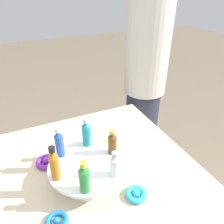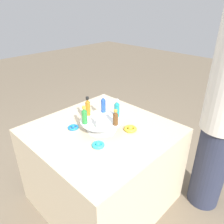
{
  "view_description": "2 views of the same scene",
  "coord_description": "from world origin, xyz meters",
  "px_view_note": "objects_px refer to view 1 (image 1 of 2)",
  "views": [
    {
      "loc": [
        -0.18,
        -0.64,
        1.45
      ],
      "look_at": [
        0.2,
        0.18,
        0.9
      ],
      "focal_mm": 35.0,
      "sensor_mm": 36.0,
      "label": 1
    },
    {
      "loc": [
        1.06,
        -0.96,
        1.6
      ],
      "look_at": [
        0.06,
        0.05,
        0.87
      ],
      "focal_mm": 35.0,
      "sensor_mm": 36.0,
      "label": 2
    }
  ],
  "objects_px": {
    "ribbon_bow_teal": "(136,194)",
    "person_figure": "(146,71)",
    "ribbon_bow_purple": "(46,162)",
    "bottle_blue": "(59,143)",
    "ribbon_bow_blue": "(57,221)",
    "bottle_teal": "(87,133)",
    "ribbon_bow_gold": "(109,146)",
    "bottle_clear": "(115,165)",
    "bottle_brown": "(112,143)",
    "bottle_amber": "(55,165)",
    "display_stand": "(87,170)",
    "bottle_green": "(84,178)"
  },
  "relations": [
    {
      "from": "ribbon_bow_teal",
      "to": "person_figure",
      "type": "relative_size",
      "value": 0.05
    },
    {
      "from": "ribbon_bow_purple",
      "to": "person_figure",
      "type": "relative_size",
      "value": 0.05
    },
    {
      "from": "bottle_blue",
      "to": "ribbon_bow_blue",
      "type": "relative_size",
      "value": 1.71
    },
    {
      "from": "bottle_teal",
      "to": "ribbon_bow_gold",
      "type": "xyz_separation_m",
      "value": [
        0.12,
        0.02,
        -0.14
      ]
    },
    {
      "from": "bottle_blue",
      "to": "ribbon_bow_blue",
      "type": "height_order",
      "value": "bottle_blue"
    },
    {
      "from": "bottle_clear",
      "to": "ribbon_bow_purple",
      "type": "distance_m",
      "value": 0.37
    },
    {
      "from": "bottle_brown",
      "to": "ribbon_bow_purple",
      "type": "xyz_separation_m",
      "value": [
        -0.27,
        0.14,
        -0.13
      ]
    },
    {
      "from": "bottle_blue",
      "to": "bottle_amber",
      "type": "height_order",
      "value": "bottle_amber"
    },
    {
      "from": "person_figure",
      "to": "ribbon_bow_purple",
      "type": "bearing_deg",
      "value": -13.9
    },
    {
      "from": "bottle_teal",
      "to": "ribbon_bow_purple",
      "type": "bearing_deg",
      "value": 166.74
    },
    {
      "from": "bottle_amber",
      "to": "ribbon_bow_purple",
      "type": "distance_m",
      "value": 0.24
    },
    {
      "from": "ribbon_bow_purple",
      "to": "ribbon_bow_blue",
      "type": "distance_m",
      "value": 0.31
    },
    {
      "from": "display_stand",
      "to": "person_figure",
      "type": "xyz_separation_m",
      "value": [
        0.66,
        0.6,
        0.13
      ]
    },
    {
      "from": "ribbon_bow_purple",
      "to": "ribbon_bow_blue",
      "type": "xyz_separation_m",
      "value": [
        -0.02,
        -0.31,
        -0.0
      ]
    },
    {
      "from": "display_stand",
      "to": "ribbon_bow_purple",
      "type": "bearing_deg",
      "value": 131.19
    },
    {
      "from": "bottle_teal",
      "to": "bottle_brown",
      "type": "height_order",
      "value": "bottle_teal"
    },
    {
      "from": "ribbon_bow_teal",
      "to": "person_figure",
      "type": "distance_m",
      "value": 0.94
    },
    {
      "from": "bottle_amber",
      "to": "bottle_clear",
      "type": "height_order",
      "value": "bottle_amber"
    },
    {
      "from": "bottle_green",
      "to": "display_stand",
      "type": "bearing_deg",
      "value": 69.27
    },
    {
      "from": "bottle_teal",
      "to": "ribbon_bow_teal",
      "type": "xyz_separation_m",
      "value": [
        0.1,
        -0.29,
        -0.14
      ]
    },
    {
      "from": "bottle_brown",
      "to": "display_stand",
      "type": "bearing_deg",
      "value": -170.73
    },
    {
      "from": "ribbon_bow_blue",
      "to": "bottle_blue",
      "type": "bearing_deg",
      "value": 71.08
    },
    {
      "from": "bottle_blue",
      "to": "person_figure",
      "type": "xyz_separation_m",
      "value": [
        0.74,
        0.5,
        0.03
      ]
    },
    {
      "from": "bottle_teal",
      "to": "ribbon_bow_purple",
      "type": "xyz_separation_m",
      "value": [
        -0.19,
        0.04,
        -0.14
      ]
    },
    {
      "from": "display_stand",
      "to": "bottle_teal",
      "type": "xyz_separation_m",
      "value": [
        0.05,
        0.12,
        0.1
      ]
    },
    {
      "from": "ribbon_bow_gold",
      "to": "bottle_amber",
      "type": "bearing_deg",
      "value": -150.51
    },
    {
      "from": "bottle_clear",
      "to": "bottle_blue",
      "type": "bearing_deg",
      "value": 129.27
    },
    {
      "from": "ribbon_bow_teal",
      "to": "ribbon_bow_purple",
      "type": "bearing_deg",
      "value": 131.19
    },
    {
      "from": "display_stand",
      "to": "bottle_amber",
      "type": "bearing_deg",
      "value": -170.73
    },
    {
      "from": "person_figure",
      "to": "ribbon_bow_gold",
      "type": "bearing_deg",
      "value": 0.42
    },
    {
      "from": "bottle_green",
      "to": "ribbon_bow_gold",
      "type": "distance_m",
      "value": 0.36
    },
    {
      "from": "bottle_brown",
      "to": "ribbon_bow_teal",
      "type": "height_order",
      "value": "bottle_brown"
    },
    {
      "from": "ribbon_bow_teal",
      "to": "bottle_brown",
      "type": "bearing_deg",
      "value": 95.38
    },
    {
      "from": "bottle_brown",
      "to": "ribbon_bow_teal",
      "type": "xyz_separation_m",
      "value": [
        0.02,
        -0.19,
        -0.13
      ]
    },
    {
      "from": "person_figure",
      "to": "bottle_teal",
      "type": "bearing_deg",
      "value": -4.27
    },
    {
      "from": "ribbon_bow_blue",
      "to": "bottle_teal",
      "type": "bearing_deg",
      "value": 51.5
    },
    {
      "from": "ribbon_bow_gold",
      "to": "person_figure",
      "type": "xyz_separation_m",
      "value": [
        0.49,
        0.46,
        0.17
      ]
    },
    {
      "from": "ribbon_bow_purple",
      "to": "person_figure",
      "type": "height_order",
      "value": "person_figure"
    },
    {
      "from": "bottle_amber",
      "to": "ribbon_bow_gold",
      "type": "relative_size",
      "value": 1.55
    },
    {
      "from": "display_stand",
      "to": "bottle_green",
      "type": "relative_size",
      "value": 2.34
    },
    {
      "from": "display_stand",
      "to": "bottle_teal",
      "type": "bearing_deg",
      "value": 69.27
    },
    {
      "from": "bottle_brown",
      "to": "bottle_teal",
      "type": "bearing_deg",
      "value": 129.27
    },
    {
      "from": "ribbon_bow_purple",
      "to": "ribbon_bow_blue",
      "type": "height_order",
      "value": "ribbon_bow_purple"
    },
    {
      "from": "display_stand",
      "to": "bottle_teal",
      "type": "distance_m",
      "value": 0.16
    },
    {
      "from": "bottle_teal",
      "to": "ribbon_bow_blue",
      "type": "height_order",
      "value": "bottle_teal"
    },
    {
      "from": "display_stand",
      "to": "ribbon_bow_gold",
      "type": "distance_m",
      "value": 0.22
    },
    {
      "from": "bottle_brown",
      "to": "ribbon_bow_teal",
      "type": "bearing_deg",
      "value": -84.62
    },
    {
      "from": "ribbon_bow_blue",
      "to": "ribbon_bow_teal",
      "type": "relative_size",
      "value": 0.96
    },
    {
      "from": "display_stand",
      "to": "bottle_brown",
      "type": "height_order",
      "value": "bottle_brown"
    },
    {
      "from": "bottle_amber",
      "to": "ribbon_bow_gold",
      "type": "height_order",
      "value": "bottle_amber"
    }
  ]
}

